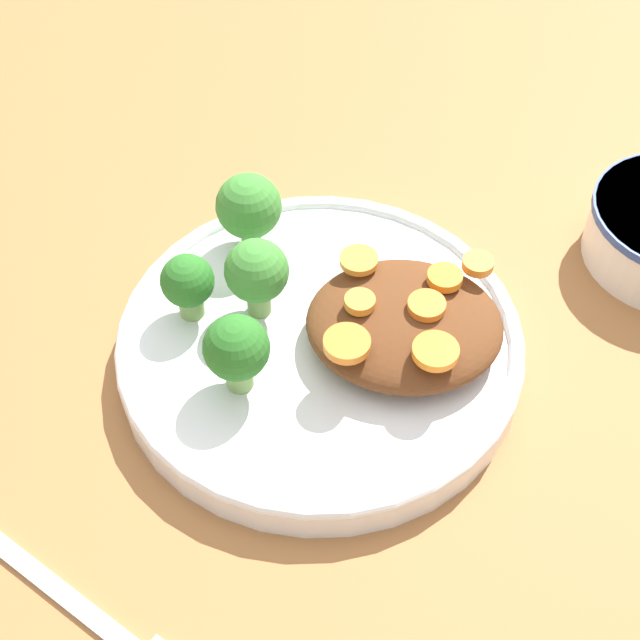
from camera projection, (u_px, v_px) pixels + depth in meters
The scene contains 15 objects.
ground_plane at pixel (320, 357), 0.56m from camera, with size 4.00×4.00×0.00m, color #9E6638.
plate at pixel (320, 343), 0.55m from camera, with size 0.25×0.25×0.03m.
stew_mound at pixel (404, 319), 0.53m from camera, with size 0.10×0.12×0.03m, color #5B3319.
broccoli_floret_0 at pixel (237, 350), 0.49m from camera, with size 0.04×0.04×0.05m.
broccoli_floret_1 at pixel (257, 273), 0.53m from camera, with size 0.04×0.04×0.06m.
broccoli_floret_2 at pixel (249, 207), 0.57m from camera, with size 0.04×0.04×0.06m.
broccoli_floret_3 at pixel (188, 283), 0.53m from camera, with size 0.03×0.03×0.05m.
carrot_slice_0 at pixel (478, 264), 0.53m from camera, with size 0.02×0.02×0.01m, color orange.
carrot_slice_1 at pixel (445, 277), 0.53m from camera, with size 0.02×0.02×0.01m, color orange.
carrot_slice_2 at pixel (427, 308), 0.51m from camera, with size 0.02×0.02×0.01m, color orange.
carrot_slice_3 at pixel (435, 351), 0.49m from camera, with size 0.03×0.03×0.01m, color orange.
carrot_slice_4 at pixel (359, 260), 0.54m from camera, with size 0.02×0.02×0.00m, color orange.
carrot_slice_5 at pixel (360, 299), 0.52m from camera, with size 0.02×0.02×0.01m, color orange.
carrot_slice_6 at pixel (347, 344), 0.50m from camera, with size 0.03×0.03×0.01m, color orange.
fork at pixel (112, 632), 0.44m from camera, with size 0.12×0.18×0.01m.
Camera 1 is at (0.34, 0.02, 0.44)m, focal length 50.00 mm.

